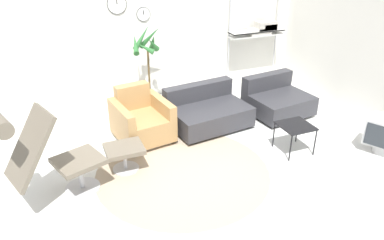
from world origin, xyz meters
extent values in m
plane|color=silver|center=(0.00, 0.00, 0.00)|extent=(12.00, 12.00, 0.00)
cube|color=silver|center=(0.00, 2.74, 1.40)|extent=(12.00, 0.06, 2.80)
cylinder|color=black|center=(-0.20, 2.70, 1.81)|extent=(0.34, 0.01, 0.34)
cylinder|color=white|center=(-0.20, 2.70, 1.81)|extent=(0.33, 0.02, 0.33)
cube|color=black|center=(-0.20, 2.69, 1.86)|extent=(0.01, 0.01, 0.10)
cylinder|color=black|center=(0.26, 2.70, 1.60)|extent=(0.25, 0.01, 0.25)
cylinder|color=white|center=(0.26, 2.70, 1.60)|extent=(0.24, 0.02, 0.24)
cube|color=black|center=(0.26, 2.69, 1.64)|extent=(0.01, 0.01, 0.07)
cylinder|color=tan|center=(-0.04, -0.04, 0.00)|extent=(2.37, 2.37, 0.01)
cylinder|color=#BCBCC1|center=(-1.36, 0.10, 0.01)|extent=(0.56, 0.56, 0.02)
cylinder|color=#BCBCC1|center=(-1.36, 0.10, 0.20)|extent=(0.06, 0.06, 0.36)
cube|color=#6B6051|center=(-1.36, 0.10, 0.42)|extent=(0.69, 0.68, 0.06)
cube|color=#6B6051|center=(-1.85, -0.07, 0.82)|extent=(0.68, 0.67, 0.78)
cylinder|color=#BCBCC1|center=(-0.75, 0.32, 0.01)|extent=(0.36, 0.36, 0.02)
cylinder|color=#BCBCC1|center=(-0.75, 0.32, 0.16)|extent=(0.05, 0.05, 0.28)
cube|color=#6B6051|center=(-0.75, 0.32, 0.33)|extent=(0.51, 0.43, 0.06)
cube|color=silver|center=(-0.30, 1.05, 0.03)|extent=(0.74, 0.79, 0.06)
cube|color=#AD8451|center=(-0.30, 1.05, 0.24)|extent=(0.66, 0.92, 0.35)
cube|color=#AD8451|center=(-0.35, 1.38, 0.61)|extent=(0.56, 0.26, 0.40)
cube|color=#AD8451|center=(0.03, 1.10, 0.35)|extent=(0.25, 0.86, 0.57)
cube|color=#AD8451|center=(-0.62, 1.00, 0.35)|extent=(0.25, 0.86, 0.57)
cube|color=black|center=(0.84, 1.06, 0.03)|extent=(1.23, 0.90, 0.05)
cube|color=#333338|center=(0.84, 1.06, 0.21)|extent=(1.37, 1.06, 0.32)
cube|color=#333338|center=(0.79, 1.40, 0.51)|extent=(1.28, 0.36, 0.28)
cube|color=black|center=(2.19, 1.03, 0.03)|extent=(1.00, 0.88, 0.05)
cube|color=#333338|center=(2.19, 1.03, 0.21)|extent=(1.12, 1.02, 0.32)
cube|color=#333338|center=(2.15, 1.37, 0.51)|extent=(1.03, 0.33, 0.28)
cube|color=black|center=(1.68, -0.14, 0.42)|extent=(0.46, 0.46, 0.02)
cylinder|color=black|center=(1.47, -0.35, 0.21)|extent=(0.02, 0.02, 0.41)
cylinder|color=black|center=(1.89, -0.35, 0.21)|extent=(0.02, 0.02, 0.41)
cylinder|color=black|center=(1.47, 0.07, 0.21)|extent=(0.02, 0.02, 0.41)
cylinder|color=black|center=(1.89, 0.07, 0.21)|extent=(0.02, 0.02, 0.41)
cylinder|color=#B7B7B7|center=(2.90, -0.68, 0.07)|extent=(0.31, 0.31, 0.14)
cube|color=#282D33|center=(2.72, -0.78, 0.34)|extent=(0.25, 0.44, 0.33)
cylinder|color=#333338|center=(0.17, 2.20, 0.11)|extent=(0.29, 0.29, 0.23)
cylinder|color=#382819|center=(0.17, 2.20, 0.22)|extent=(0.27, 0.27, 0.02)
cylinder|color=brown|center=(0.17, 2.20, 0.66)|extent=(0.04, 0.04, 0.86)
cone|color=#2D6B33|center=(0.27, 2.20, 1.22)|extent=(0.11, 0.28, 0.32)
cone|color=#2D6B33|center=(0.26, 2.35, 1.27)|extent=(0.41, 0.30, 0.42)
cone|color=#2D6B33|center=(0.11, 2.35, 1.27)|extent=(0.40, 0.23, 0.43)
cone|color=#2D6B33|center=(-0.03, 2.24, 1.19)|extent=(0.19, 0.47, 0.29)
cone|color=#2D6B33|center=(0.10, 2.08, 1.16)|extent=(0.33, 0.24, 0.23)
cone|color=#2D6B33|center=(0.24, 2.11, 1.20)|extent=(0.30, 0.27, 0.30)
cylinder|color=#BCBCC1|center=(1.97, 2.59, 1.04)|extent=(0.03, 0.03, 2.08)
cylinder|color=#BCBCC1|center=(3.08, 2.59, 1.04)|extent=(0.03, 0.03, 2.08)
cube|color=silver|center=(2.53, 2.47, 1.06)|extent=(1.17, 0.28, 0.02)
cube|color=silver|center=(2.53, 2.47, 1.15)|extent=(1.17, 0.28, 0.02)
cube|color=silver|center=(2.53, 2.47, 1.15)|extent=(1.17, 0.28, 0.02)
cube|color=beige|center=(2.58, 2.46, 1.14)|extent=(0.46, 0.24, 0.13)
cube|color=silver|center=(2.84, 2.46, 1.22)|extent=(0.41, 0.24, 0.12)
cube|color=#B7B2A8|center=(2.72, 2.46, 1.25)|extent=(0.41, 0.24, 0.17)
camera|label=1|loc=(-1.53, -4.02, 2.93)|focal=35.00mm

